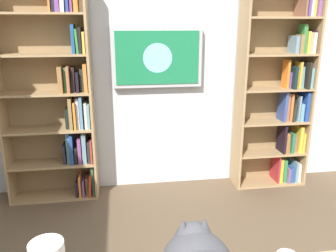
{
  "coord_description": "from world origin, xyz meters",
  "views": [
    {
      "loc": [
        0.45,
        1.2,
        1.68
      ],
      "look_at": [
        0.12,
        -1.06,
        1.0
      ],
      "focal_mm": 36.36,
      "sensor_mm": 36.0,
      "label": 1
    }
  ],
  "objects": [
    {
      "name": "wall_mounted_tv",
      "position": [
        0.07,
        -2.15,
        1.37
      ],
      "size": [
        0.88,
        0.07,
        0.58
      ],
      "color": "#B7B7BC"
    },
    {
      "name": "wall_back",
      "position": [
        0.0,
        -2.23,
        1.35
      ],
      "size": [
        4.52,
        0.06,
        2.7
      ],
      "primitive_type": "cube",
      "color": "silver",
      "rests_on": "ground"
    },
    {
      "name": "bookshelf_right",
      "position": [
        1.02,
        -2.06,
        1.06
      ],
      "size": [
        0.84,
        0.28,
        2.13
      ],
      "color": "tan",
      "rests_on": "ground"
    },
    {
      "name": "bookshelf_left",
      "position": [
        -1.22,
        -2.06,
        1.0
      ],
      "size": [
        0.76,
        0.28,
        2.1
      ],
      "color": "tan",
      "rests_on": "ground"
    }
  ]
}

